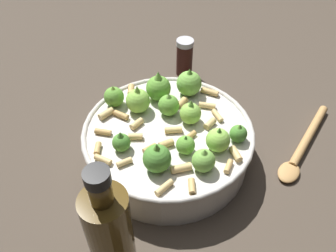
{
  "coord_description": "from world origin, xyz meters",
  "views": [
    {
      "loc": [
        0.21,
        0.37,
        0.5
      ],
      "look_at": [
        0.0,
        0.0,
        0.08
      ],
      "focal_mm": 37.93,
      "sensor_mm": 36.0,
      "label": 1
    }
  ],
  "objects_px": {
    "olive_oil_bottle": "(110,233)",
    "wooden_spoon": "(303,146)",
    "cooking_pan": "(168,139)",
    "pepper_shaker": "(185,57)"
  },
  "relations": [
    {
      "from": "cooking_pan",
      "to": "olive_oil_bottle",
      "type": "xyz_separation_m",
      "value": [
        0.17,
        0.14,
        0.04
      ]
    },
    {
      "from": "cooking_pan",
      "to": "wooden_spoon",
      "type": "bearing_deg",
      "value": 153.95
    },
    {
      "from": "cooking_pan",
      "to": "pepper_shaker",
      "type": "distance_m",
      "value": 0.26
    },
    {
      "from": "cooking_pan",
      "to": "pepper_shaker",
      "type": "relative_size",
      "value": 3.33
    },
    {
      "from": "pepper_shaker",
      "to": "wooden_spoon",
      "type": "distance_m",
      "value": 0.33
    },
    {
      "from": "olive_oil_bottle",
      "to": "wooden_spoon",
      "type": "distance_m",
      "value": 0.41
    },
    {
      "from": "pepper_shaker",
      "to": "wooden_spoon",
      "type": "relative_size",
      "value": 0.42
    },
    {
      "from": "wooden_spoon",
      "to": "cooking_pan",
      "type": "bearing_deg",
      "value": -26.05
    },
    {
      "from": "pepper_shaker",
      "to": "wooden_spoon",
      "type": "height_order",
      "value": "pepper_shaker"
    },
    {
      "from": "olive_oil_bottle",
      "to": "wooden_spoon",
      "type": "xyz_separation_m",
      "value": [
        -0.4,
        -0.03,
        -0.08
      ]
    }
  ]
}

